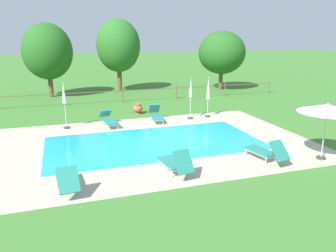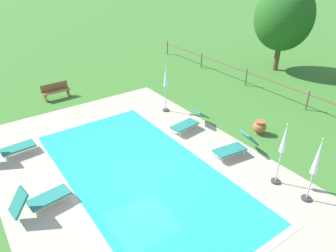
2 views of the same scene
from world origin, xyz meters
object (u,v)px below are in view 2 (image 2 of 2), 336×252
object	(u,v)px
sun_lounger_south_near_corner	(10,148)
tree_west_mid	(284,17)
sun_lounger_north_far	(235,147)
patio_umbrella_closed_row_mid_west	(316,162)
sun_lounger_north_near_steps	(189,122)
patio_umbrella_closed_row_centre	(283,147)
terracotta_urn_near_fence	(259,127)
wooden_bench_lawn_side	(56,90)
sun_lounger_north_mid	(41,199)
patio_umbrella_closed_row_west	(166,82)

from	to	relation	value
sun_lounger_south_near_corner	tree_west_mid	world-z (taller)	tree_west_mid
sun_lounger_north_far	patio_umbrella_closed_row_mid_west	distance (m)	3.42
sun_lounger_north_near_steps	patio_umbrella_closed_row_centre	distance (m)	4.92
sun_lounger_north_near_steps	terracotta_urn_near_fence	bearing A→B (deg)	47.10
patio_umbrella_closed_row_centre	wooden_bench_lawn_side	xyz separation A→B (m)	(-11.86, -3.98, -1.04)
sun_lounger_south_near_corner	wooden_bench_lawn_side	xyz separation A→B (m)	(-4.71, 3.33, 0.08)
sun_lounger_north_mid	sun_lounger_north_far	bearing A→B (deg)	79.07
wooden_bench_lawn_side	tree_west_mid	bearing A→B (deg)	74.17
patio_umbrella_closed_row_west	wooden_bench_lawn_side	size ratio (longest dim) A/B	1.61
patio_umbrella_closed_row_centre	tree_west_mid	world-z (taller)	tree_west_mid
patio_umbrella_closed_row_west	patio_umbrella_closed_row_centre	xyz separation A→B (m)	(6.99, -0.11, -0.06)
patio_umbrella_closed_row_mid_west	patio_umbrella_closed_row_west	bearing A→B (deg)	179.92
patio_umbrella_closed_row_west	tree_west_mid	xyz separation A→B (m)	(-0.89, 9.97, 1.98)
sun_lounger_north_near_steps	patio_umbrella_closed_row_mid_west	distance (m)	6.06
patio_umbrella_closed_row_west	tree_west_mid	bearing A→B (deg)	95.08
patio_umbrella_closed_row_mid_west	terracotta_urn_near_fence	size ratio (longest dim) A/B	3.76
terracotta_urn_near_fence	sun_lounger_north_far	bearing A→B (deg)	-74.97
sun_lounger_north_near_steps	sun_lounger_south_near_corner	bearing A→B (deg)	-108.18
sun_lounger_north_mid	patio_umbrella_closed_row_mid_west	size ratio (longest dim) A/B	0.79
sun_lounger_north_far	wooden_bench_lawn_side	size ratio (longest dim) A/B	1.31
wooden_bench_lawn_side	terracotta_urn_near_fence	distance (m)	11.11
sun_lounger_north_mid	sun_lounger_south_near_corner	xyz separation A→B (m)	(-3.69, -0.15, -0.01)
sun_lounger_north_mid	tree_west_mid	distance (m)	18.08
sun_lounger_north_near_steps	wooden_bench_lawn_side	world-z (taller)	wooden_bench_lawn_side
patio_umbrella_closed_row_centre	terracotta_urn_near_fence	distance (m)	3.63
sun_lounger_north_mid	patio_umbrella_closed_row_centre	bearing A→B (deg)	64.16
terracotta_urn_near_fence	wooden_bench_lawn_side	bearing A→B (deg)	-146.14
patio_umbrella_closed_row_mid_west	patio_umbrella_closed_row_centre	xyz separation A→B (m)	(-1.16, -0.10, -0.00)
sun_lounger_north_mid	terracotta_urn_near_fence	bearing A→B (deg)	84.97
patio_umbrella_closed_row_centre	terracotta_urn_near_fence	bearing A→B (deg)	140.13
sun_lounger_north_far	wooden_bench_lawn_side	bearing A→B (deg)	-157.50
sun_lounger_north_mid	terracotta_urn_near_fence	size ratio (longest dim) A/B	2.98
sun_lounger_south_near_corner	terracotta_urn_near_fence	world-z (taller)	sun_lounger_south_near_corner
patio_umbrella_closed_row_centre	terracotta_urn_near_fence	world-z (taller)	patio_umbrella_closed_row_centre
sun_lounger_south_near_corner	patio_umbrella_closed_row_west	xyz separation A→B (m)	(0.17, 7.42, 1.17)
sun_lounger_north_far	sun_lounger_south_near_corner	world-z (taller)	sun_lounger_south_near_corner
patio_umbrella_closed_row_west	terracotta_urn_near_fence	world-z (taller)	patio_umbrella_closed_row_west
patio_umbrella_closed_row_mid_west	sun_lounger_north_far	bearing A→B (deg)	-179.56
sun_lounger_north_near_steps	patio_umbrella_closed_row_west	distance (m)	2.51
wooden_bench_lawn_side	sun_lounger_north_mid	bearing A→B (deg)	-20.73
patio_umbrella_closed_row_west	sun_lounger_north_far	bearing A→B (deg)	-0.42
sun_lounger_north_near_steps	patio_umbrella_closed_row_mid_west	xyz separation A→B (m)	(5.95, 0.20, 1.14)
sun_lounger_south_near_corner	patio_umbrella_closed_row_centre	bearing A→B (deg)	45.61
wooden_bench_lawn_side	patio_umbrella_closed_row_west	bearing A→B (deg)	40.02
patio_umbrella_closed_row_west	wooden_bench_lawn_side	world-z (taller)	patio_umbrella_closed_row_west
sun_lounger_north_mid	patio_umbrella_closed_row_centre	size ratio (longest dim) A/B	0.79
sun_lounger_north_mid	sun_lounger_south_near_corner	bearing A→B (deg)	-177.66
patio_umbrella_closed_row_west	patio_umbrella_closed_row_centre	size ratio (longest dim) A/B	1.02
sun_lounger_north_near_steps	tree_west_mid	size ratio (longest dim) A/B	0.36
patio_umbrella_closed_row_west	patio_umbrella_closed_row_mid_west	world-z (taller)	patio_umbrella_closed_row_west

